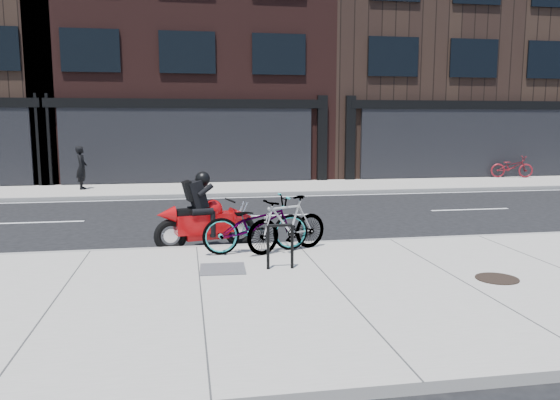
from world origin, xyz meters
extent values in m
plane|color=black|center=(0.00, 0.00, 0.00)|extent=(120.00, 120.00, 0.00)
cube|color=gray|center=(0.00, -5.00, 0.07)|extent=(60.00, 6.00, 0.13)
cube|color=gray|center=(0.00, 7.75, 0.07)|extent=(60.00, 3.50, 0.13)
cube|color=black|center=(-2.00, 14.50, 7.25)|extent=(12.00, 10.00, 14.50)
cube|color=black|center=(10.00, 14.50, 6.25)|extent=(12.00, 10.00, 12.50)
cylinder|color=black|center=(-0.86, -3.82, 0.50)|extent=(0.05, 0.05, 0.74)
cylinder|color=black|center=(-0.45, -3.83, 0.50)|extent=(0.05, 0.05, 0.74)
cylinder|color=black|center=(-0.65, -3.83, 0.87)|extent=(0.41, 0.06, 0.05)
imported|color=gray|center=(-0.90, -2.60, 0.66)|extent=(2.11, 0.96, 1.07)
imported|color=gray|center=(-0.32, -2.65, 0.65)|extent=(1.80, 1.15, 1.05)
torus|color=black|center=(-1.09, -1.43, 0.33)|extent=(0.69, 0.30, 0.67)
torus|color=black|center=(-2.50, -1.77, 0.33)|extent=(0.69, 0.30, 0.67)
cube|color=#960609|center=(-1.80, -1.60, 0.53)|extent=(1.28, 0.67, 0.39)
cone|color=#960609|center=(-1.05, -1.42, 0.59)|extent=(0.55, 0.55, 0.45)
sphere|color=#960609|center=(-1.66, -1.56, 0.80)|extent=(0.41, 0.41, 0.41)
cube|color=black|center=(-2.10, -1.67, 0.78)|extent=(0.61, 0.41, 0.12)
cylinder|color=silver|center=(-2.39, -1.55, 0.31)|extent=(0.57, 0.22, 0.09)
cube|color=black|center=(-1.96, -1.64, 1.12)|extent=(0.47, 0.45, 0.60)
cube|color=black|center=(-2.12, -1.68, 1.20)|extent=(0.30, 0.35, 0.41)
sphere|color=black|center=(-1.84, -1.61, 1.43)|extent=(0.30, 0.30, 0.30)
imported|color=black|center=(-5.86, 7.92, 0.91)|extent=(0.42, 0.60, 1.56)
imported|color=maroon|center=(11.79, 9.00, 0.60)|extent=(1.88, 1.01, 0.94)
cylinder|color=black|center=(2.59, -5.00, 0.14)|extent=(0.86, 0.86, 0.02)
cube|color=#515053|center=(-1.61, -3.70, 0.14)|extent=(0.78, 0.78, 0.02)
camera|label=1|loc=(-2.17, -12.56, 2.58)|focal=35.00mm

